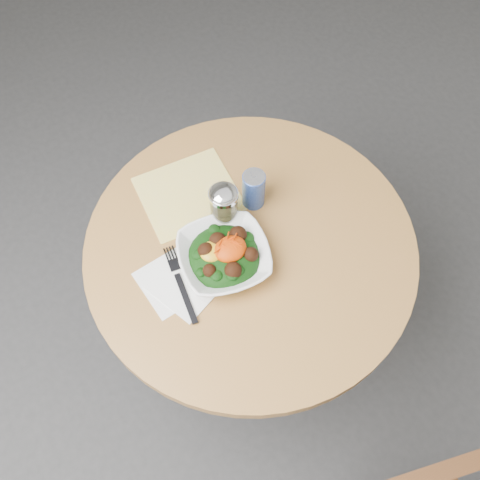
% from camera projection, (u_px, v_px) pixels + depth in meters
% --- Properties ---
extents(ground, '(6.00, 6.00, 0.00)m').
position_uv_depth(ground, '(247.00, 336.00, 2.09)').
color(ground, '#303033').
rests_on(ground, ground).
extents(table, '(0.90, 0.90, 0.75)m').
position_uv_depth(table, '(249.00, 275.00, 1.61)').
color(table, black).
rests_on(table, ground).
extents(cloth_napkin, '(0.29, 0.27, 0.00)m').
position_uv_depth(cloth_napkin, '(189.00, 194.00, 1.52)').
color(cloth_napkin, yellow).
rests_on(cloth_napkin, table).
extents(paper_napkins, '(0.21, 0.21, 0.00)m').
position_uv_depth(paper_napkins, '(180.00, 282.00, 1.38)').
color(paper_napkins, white).
rests_on(paper_napkins, table).
extents(salad_bowl, '(0.29, 0.29, 0.09)m').
position_uv_depth(salad_bowl, '(224.00, 256.00, 1.38)').
color(salad_bowl, white).
rests_on(salad_bowl, table).
extents(fork, '(0.07, 0.23, 0.00)m').
position_uv_depth(fork, '(180.00, 281.00, 1.38)').
color(fork, black).
rests_on(fork, table).
extents(spice_shaker, '(0.08, 0.08, 0.14)m').
position_uv_depth(spice_shaker, '(224.00, 206.00, 1.42)').
color(spice_shaker, silver).
rests_on(spice_shaker, table).
extents(beverage_can, '(0.06, 0.06, 0.12)m').
position_uv_depth(beverage_can, '(254.00, 189.00, 1.45)').
color(beverage_can, '#0E1D9A').
rests_on(beverage_can, table).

